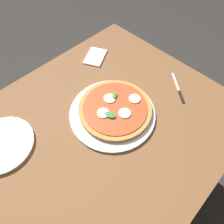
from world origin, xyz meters
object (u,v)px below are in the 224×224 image
plate_white (2,145)px  knife (179,91)px  pizza (116,109)px  dining_table (100,138)px  serving_tray (112,113)px  napkin (95,57)px

plate_white → knife: bearing=155.1°
pizza → dining_table: bearing=-2.1°
serving_tray → plate_white: bearing=-25.7°
napkin → serving_tray: bearing=58.8°
dining_table → serving_tray: 0.14m
dining_table → plate_white: 0.39m
dining_table → knife: bearing=161.1°
serving_tray → pizza: 0.02m
serving_tray → pizza: pizza is taller
pizza → plate_white: bearing=-25.5°
plate_white → dining_table: bearing=148.7°
knife → pizza: bearing=-24.0°
serving_tray → plate_white: plate_white is taller
dining_table → napkin: napkin is taller
dining_table → knife: 0.42m
dining_table → plate_white: plate_white is taller
plate_white → serving_tray: bearing=154.3°
pizza → plate_white: 0.46m
plate_white → pizza: bearing=154.5°
dining_table → serving_tray: serving_tray is taller
pizza → plate_white: pizza is taller
dining_table → pizza: 0.17m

